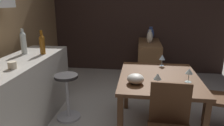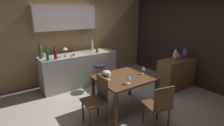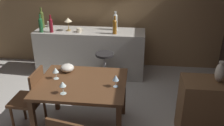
{
  "view_description": "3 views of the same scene",
  "coord_description": "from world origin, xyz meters",
  "px_view_note": "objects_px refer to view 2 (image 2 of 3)",
  "views": [
    {
      "loc": [
        -2.3,
        0.05,
        1.6
      ],
      "look_at": [
        0.21,
        0.38,
        0.85
      ],
      "focal_mm": 32.91,
      "sensor_mm": 36.0,
      "label": 1
    },
    {
      "loc": [
        -1.98,
        -2.78,
        2.04
      ],
      "look_at": [
        0.23,
        0.45,
        0.84
      ],
      "focal_mm": 27.58,
      "sensor_mm": 36.0,
      "label": 2
    },
    {
      "loc": [
        0.79,
        -2.92,
        2.24
      ],
      "look_at": [
        0.41,
        0.42,
        0.74
      ],
      "focal_mm": 39.31,
      "sensor_mm": 36.0,
      "label": 3
    }
  ],
  "objects_px": {
    "wine_bottle_olive": "(40,51)",
    "wine_bottle_ruby": "(55,53)",
    "fruit_bowl": "(106,73)",
    "wine_bottle_amber": "(97,47)",
    "chair_by_doorway": "(159,105)",
    "wine_bottle_clear": "(92,45)",
    "cup_white": "(45,55)",
    "wine_bottle_green": "(47,54)",
    "dining_table": "(125,81)",
    "wine_glass_right": "(109,74)",
    "wine_glass_center": "(129,77)",
    "pillar_candle_tall": "(178,56)",
    "vase_ceramic_blue": "(185,53)",
    "bar_stool": "(100,76)",
    "cup_cream": "(74,54)",
    "counter_lamp": "(65,49)",
    "vase_ceramic_ivory": "(175,55)",
    "chair_near_window": "(97,98)",
    "sideboard_cabinet": "(176,74)"
  },
  "relations": [
    {
      "from": "chair_near_window",
      "to": "wine_bottle_amber",
      "type": "distance_m",
      "value": 1.98
    },
    {
      "from": "wine_glass_right",
      "to": "cup_white",
      "type": "bearing_deg",
      "value": 111.46
    },
    {
      "from": "chair_near_window",
      "to": "bar_stool",
      "type": "distance_m",
      "value": 1.52
    },
    {
      "from": "wine_bottle_ruby",
      "to": "cup_white",
      "type": "xyz_separation_m",
      "value": [
        -0.17,
        0.36,
        -0.1
      ]
    },
    {
      "from": "wine_bottle_green",
      "to": "cup_cream",
      "type": "xyz_separation_m",
      "value": [
        0.7,
        0.08,
        -0.11
      ]
    },
    {
      "from": "wine_glass_right",
      "to": "wine_bottle_green",
      "type": "bearing_deg",
      "value": 116.92
    },
    {
      "from": "cup_white",
      "to": "vase_ceramic_blue",
      "type": "bearing_deg",
      "value": -31.26
    },
    {
      "from": "chair_near_window",
      "to": "vase_ceramic_blue",
      "type": "height_order",
      "value": "vase_ceramic_blue"
    },
    {
      "from": "cup_white",
      "to": "counter_lamp",
      "type": "xyz_separation_m",
      "value": [
        0.46,
        -0.23,
        0.14
      ]
    },
    {
      "from": "wine_bottle_ruby",
      "to": "wine_bottle_green",
      "type": "xyz_separation_m",
      "value": [
        -0.19,
        -0.02,
        0.0
      ]
    },
    {
      "from": "chair_by_doorway",
      "to": "wine_bottle_olive",
      "type": "xyz_separation_m",
      "value": [
        -1.29,
        2.69,
        0.61
      ]
    },
    {
      "from": "pillar_candle_tall",
      "to": "vase_ceramic_blue",
      "type": "height_order",
      "value": "vase_ceramic_blue"
    },
    {
      "from": "dining_table",
      "to": "wine_bottle_clear",
      "type": "xyz_separation_m",
      "value": [
        0.25,
        1.86,
        0.42
      ]
    },
    {
      "from": "dining_table",
      "to": "counter_lamp",
      "type": "xyz_separation_m",
      "value": [
        -0.63,
        1.69,
        0.45
      ]
    },
    {
      "from": "wine_bottle_ruby",
      "to": "fruit_bowl",
      "type": "bearing_deg",
      "value": -62.88
    },
    {
      "from": "chair_near_window",
      "to": "wine_bottle_amber",
      "type": "bearing_deg",
      "value": 59.97
    },
    {
      "from": "wine_glass_right",
      "to": "wine_glass_center",
      "type": "distance_m",
      "value": 0.41
    },
    {
      "from": "chair_by_doorway",
      "to": "vase_ceramic_blue",
      "type": "xyz_separation_m",
      "value": [
        1.97,
        0.87,
        0.48
      ]
    },
    {
      "from": "chair_by_doorway",
      "to": "counter_lamp",
      "type": "relative_size",
      "value": 3.46
    },
    {
      "from": "cup_cream",
      "to": "chair_by_doorway",
      "type": "bearing_deg",
      "value": -78.66
    },
    {
      "from": "wine_bottle_clear",
      "to": "cup_white",
      "type": "xyz_separation_m",
      "value": [
        -1.34,
        0.07,
        -0.12
      ]
    },
    {
      "from": "pillar_candle_tall",
      "to": "dining_table",
      "type": "bearing_deg",
      "value": -177.98
    },
    {
      "from": "dining_table",
      "to": "fruit_bowl",
      "type": "height_order",
      "value": "fruit_bowl"
    },
    {
      "from": "wine_bottle_amber",
      "to": "counter_lamp",
      "type": "height_order",
      "value": "wine_bottle_amber"
    },
    {
      "from": "bar_stool",
      "to": "wine_bottle_olive",
      "type": "bearing_deg",
      "value": 155.07
    },
    {
      "from": "wine_bottle_green",
      "to": "vase_ceramic_blue",
      "type": "distance_m",
      "value": 3.52
    },
    {
      "from": "wine_bottle_olive",
      "to": "wine_bottle_green",
      "type": "bearing_deg",
      "value": -73.1
    },
    {
      "from": "fruit_bowl",
      "to": "chair_by_doorway",
      "type": "bearing_deg",
      "value": -72.66
    },
    {
      "from": "chair_by_doorway",
      "to": "wine_bottle_olive",
      "type": "distance_m",
      "value": 3.04
    },
    {
      "from": "bar_stool",
      "to": "cup_cream",
      "type": "distance_m",
      "value": 0.89
    },
    {
      "from": "sideboard_cabinet",
      "to": "bar_stool",
      "type": "relative_size",
      "value": 1.68
    },
    {
      "from": "wine_bottle_clear",
      "to": "cup_white",
      "type": "height_order",
      "value": "wine_bottle_clear"
    },
    {
      "from": "fruit_bowl",
      "to": "wine_glass_right",
      "type": "bearing_deg",
      "value": -110.97
    },
    {
      "from": "fruit_bowl",
      "to": "wine_bottle_amber",
      "type": "bearing_deg",
      "value": 68.05
    },
    {
      "from": "wine_glass_center",
      "to": "wine_bottle_olive",
      "type": "height_order",
      "value": "wine_bottle_olive"
    },
    {
      "from": "fruit_bowl",
      "to": "counter_lamp",
      "type": "height_order",
      "value": "counter_lamp"
    },
    {
      "from": "wine_bottle_olive",
      "to": "wine_bottle_ruby",
      "type": "distance_m",
      "value": 0.39
    },
    {
      "from": "bar_stool",
      "to": "wine_bottle_olive",
      "type": "xyz_separation_m",
      "value": [
        -1.32,
        0.62,
        0.73
      ]
    },
    {
      "from": "chair_near_window",
      "to": "chair_by_doorway",
      "type": "xyz_separation_m",
      "value": [
        0.78,
        -0.8,
        -0.01
      ]
    },
    {
      "from": "wine_bottle_green",
      "to": "counter_lamp",
      "type": "xyz_separation_m",
      "value": [
        0.48,
        0.15,
        0.05
      ]
    },
    {
      "from": "wine_bottle_olive",
      "to": "counter_lamp",
      "type": "bearing_deg",
      "value": -14.36
    },
    {
      "from": "vase_ceramic_ivory",
      "to": "pillar_candle_tall",
      "type": "bearing_deg",
      "value": 5.56
    },
    {
      "from": "dining_table",
      "to": "wine_bottle_ruby",
      "type": "xyz_separation_m",
      "value": [
        -0.92,
        1.56,
        0.4
      ]
    },
    {
      "from": "wine_bottle_green",
      "to": "pillar_candle_tall",
      "type": "xyz_separation_m",
      "value": [
        2.95,
        -1.48,
        -0.16
      ]
    },
    {
      "from": "wine_bottle_green",
      "to": "fruit_bowl",
      "type": "bearing_deg",
      "value": -56.28
    },
    {
      "from": "vase_ceramic_ivory",
      "to": "wine_glass_right",
      "type": "bearing_deg",
      "value": 179.92
    },
    {
      "from": "wine_bottle_olive",
      "to": "wine_glass_right",
      "type": "bearing_deg",
      "value": -64.63
    },
    {
      "from": "fruit_bowl",
      "to": "wine_bottle_amber",
      "type": "distance_m",
      "value": 1.44
    },
    {
      "from": "chair_by_doorway",
      "to": "cup_white",
      "type": "height_order",
      "value": "cup_white"
    },
    {
      "from": "wine_glass_right",
      "to": "counter_lamp",
      "type": "bearing_deg",
      "value": 99.58
    }
  ]
}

